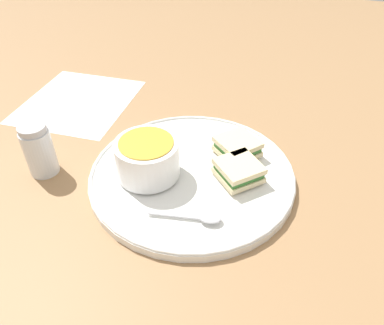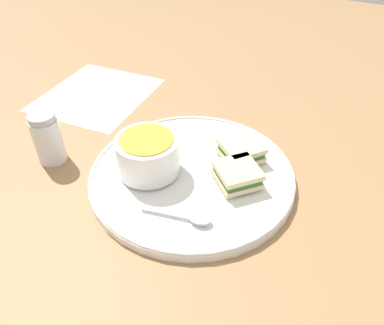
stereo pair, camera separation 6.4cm
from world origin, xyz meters
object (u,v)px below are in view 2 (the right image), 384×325
Objects in this scene: soup_bowl at (148,154)px; sandwich_half_far at (241,150)px; sandwich_half_near at (237,174)px; spoon at (195,218)px; salt_shaker at (48,138)px.

soup_bowl is 1.13× the size of sandwich_half_far.
soup_bowl is 1.13× the size of sandwich_half_near.
spoon is 0.11m from sandwich_half_near.
salt_shaker reaches higher than sandwich_half_near.
soup_bowl is 0.17m from sandwich_half_far.
soup_bowl reaches higher than sandwich_half_far.
salt_shaker is at bearing 163.08° from spoon.
sandwich_half_near is 0.35m from salt_shaker.
spoon is 1.20× the size of sandwich_half_near.
soup_bowl reaches higher than spoon.
soup_bowl is at bearing -143.49° from sandwich_half_far.
sandwich_half_far is 0.98× the size of salt_shaker.
salt_shaker is (-0.34, -0.06, 0.01)m from sandwich_half_near.
sandwich_half_far is (0.13, 0.10, -0.02)m from soup_bowl.
spoon is at bearing -31.52° from soup_bowl.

